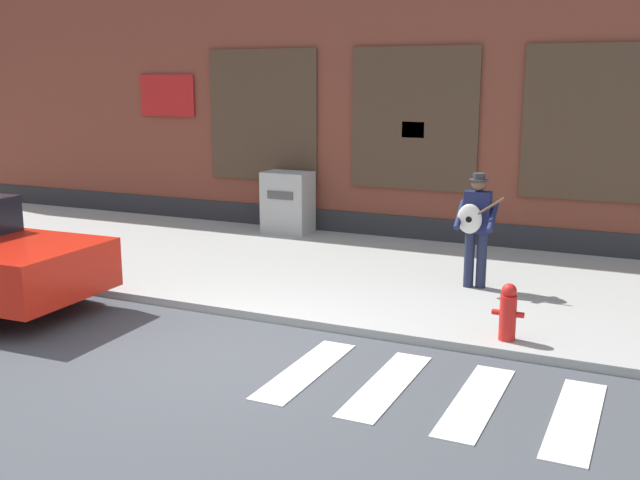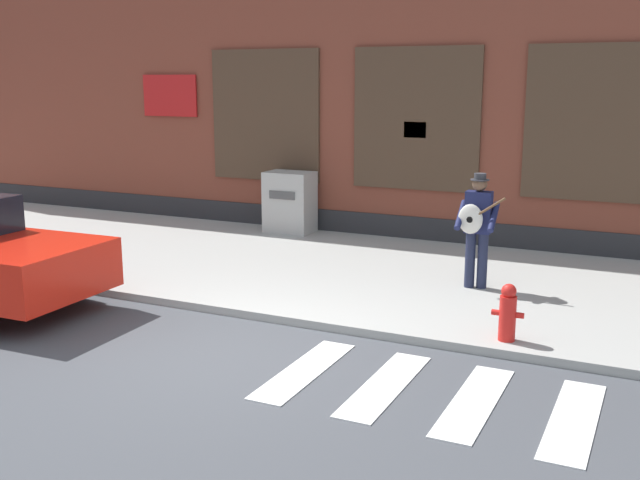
% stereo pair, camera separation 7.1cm
% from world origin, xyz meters
% --- Properties ---
extents(ground_plane, '(160.00, 160.00, 0.00)m').
position_xyz_m(ground_plane, '(0.00, 0.00, 0.00)').
color(ground_plane, '#424449').
extents(sidewalk, '(28.00, 5.45, 0.11)m').
position_xyz_m(sidewalk, '(0.00, 3.94, 0.06)').
color(sidewalk, '#9E9E99').
rests_on(sidewalk, ground).
extents(building_backdrop, '(28.00, 4.06, 7.60)m').
position_xyz_m(building_backdrop, '(-0.00, 8.66, 3.79)').
color(building_backdrop, brown).
rests_on(building_backdrop, ground).
extents(crosswalk, '(5.20, 1.90, 0.01)m').
position_xyz_m(crosswalk, '(3.39, -0.08, 0.01)').
color(crosswalk, silver).
rests_on(crosswalk, ground).
extents(busker, '(0.72, 0.54, 1.72)m').
position_xyz_m(busker, '(1.96, 3.68, 1.09)').
color(busker, '#1E233D').
rests_on(busker, sidewalk).
extents(utility_box, '(0.95, 0.66, 1.23)m').
position_xyz_m(utility_box, '(-2.49, 6.22, 0.73)').
color(utility_box, '#ADADA8').
rests_on(utility_box, sidewalk).
extents(fire_hydrant, '(0.38, 0.20, 0.70)m').
position_xyz_m(fire_hydrant, '(2.88, 1.57, 0.46)').
color(fire_hydrant, red).
rests_on(fire_hydrant, sidewalk).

